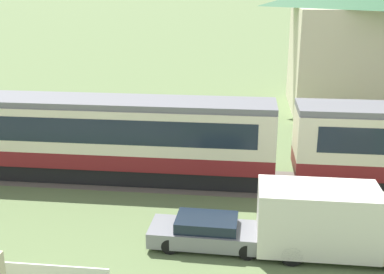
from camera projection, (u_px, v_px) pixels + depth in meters
passenger_train at (290, 141)px, 23.61m from camera, size 90.40×2.89×4.21m
railway_track at (362, 188)px, 23.91m from camera, size 156.83×3.60×0.04m
station_house_dark_green_roof at (370, 41)px, 37.26m from camera, size 12.51×10.53×10.60m
parked_car_grey at (209, 232)px, 18.50m from camera, size 4.72×1.86×1.20m
delivery_truck_cream at (339, 221)px, 17.70m from camera, size 6.29×2.17×2.65m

